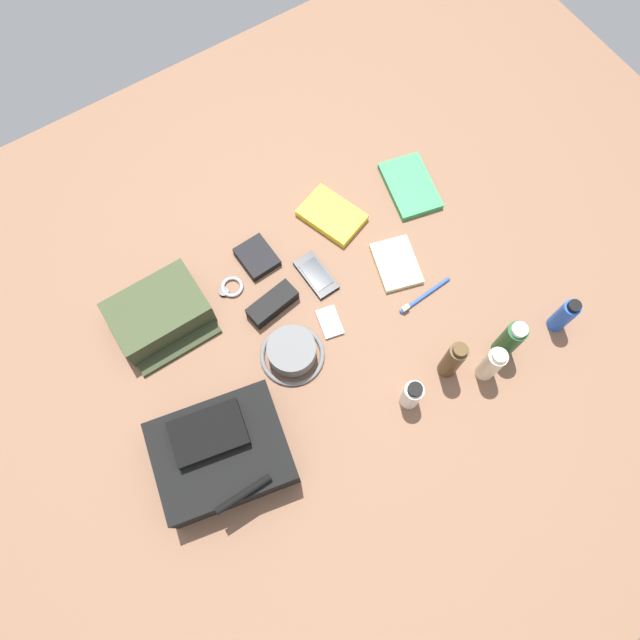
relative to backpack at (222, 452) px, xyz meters
The scene contains 18 objects.
ground_plane 0.42m from the backpack, 157.13° to the right, with size 2.64×2.02×0.02m, color brown.
backpack is the anchor object (origin of this frame).
toiletry_pouch 0.41m from the backpack, 95.29° to the right, with size 0.24×0.21×0.09m.
bucket_hat 0.31m from the backpack, 154.87° to the right, with size 0.17×0.17×0.07m.
deodorant_spray 0.93m from the backpack, 168.99° to the left, with size 0.04×0.04×0.14m.
shampoo_bottle 0.76m from the backpack, 168.26° to the left, with size 0.05×0.05×0.16m.
lotion_bottle 0.69m from the backpack, 165.10° to the left, with size 0.05×0.05×0.15m.
cologne_bottle 0.60m from the backpack, 168.64° to the left, with size 0.05×0.05×0.17m.
toothpaste_tube 0.48m from the backpack, 164.05° to the left, with size 0.05×0.05×0.12m.
paperback_novel 0.92m from the backpack, 155.59° to the right, with size 0.17×0.22×0.02m.
travel_guidebook 0.73m from the backpack, 144.51° to the right, with size 0.17×0.20×0.02m.
cell_phone 0.54m from the backpack, 147.39° to the right, with size 0.07×0.14×0.01m.
media_player 0.44m from the backpack, 159.42° to the right, with size 0.07×0.09×0.01m.
wristwatch 0.45m from the backpack, 121.60° to the right, with size 0.07×0.06×0.01m.
toothbrush 0.67m from the backpack, behind, with size 0.17×0.02×0.02m.
wallet 0.55m from the backpack, 129.04° to the right, with size 0.09×0.11×0.02m, color black.
notepad 0.69m from the backpack, 163.34° to the right, with size 0.11×0.15×0.02m, color beige.
sunglasses_case 0.41m from the backpack, 137.87° to the right, with size 0.14×0.06×0.04m, color black.
Camera 1 is at (0.29, 0.45, 1.45)m, focal length 32.44 mm.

